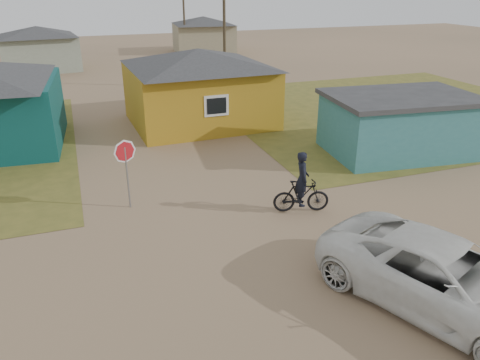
% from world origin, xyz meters
% --- Properties ---
extents(ground, '(120.00, 120.00, 0.00)m').
position_xyz_m(ground, '(0.00, 0.00, 0.00)').
color(ground, '#947455').
extents(grass_ne, '(20.00, 18.00, 0.00)m').
position_xyz_m(grass_ne, '(14.00, 13.00, 0.01)').
color(grass_ne, olive).
rests_on(grass_ne, ground).
extents(house_yellow, '(7.72, 6.76, 3.90)m').
position_xyz_m(house_yellow, '(2.50, 14.00, 2.00)').
color(house_yellow, '#AE811A').
rests_on(house_yellow, ground).
extents(shed_turquoise, '(6.71, 4.93, 2.60)m').
position_xyz_m(shed_turquoise, '(9.50, 6.50, 1.31)').
color(shed_turquoise, teal).
rests_on(shed_turquoise, ground).
extents(house_pale_west, '(7.04, 6.15, 3.60)m').
position_xyz_m(house_pale_west, '(-6.00, 34.00, 1.86)').
color(house_pale_west, gray).
rests_on(house_pale_west, ground).
extents(house_beige_east, '(6.95, 6.05, 3.60)m').
position_xyz_m(house_beige_east, '(10.00, 40.00, 1.86)').
color(house_beige_east, gray).
rests_on(house_beige_east, ground).
extents(utility_pole_near, '(1.40, 0.20, 8.00)m').
position_xyz_m(utility_pole_near, '(6.50, 22.00, 4.14)').
color(utility_pole_near, '#433728').
rests_on(utility_pole_near, ground).
extents(utility_pole_far, '(1.40, 0.20, 8.00)m').
position_xyz_m(utility_pole_far, '(7.50, 38.00, 4.14)').
color(utility_pole_far, '#433728').
rests_on(utility_pole_far, ground).
extents(stop_sign, '(0.79, 0.06, 2.40)m').
position_xyz_m(stop_sign, '(-2.45, 4.92, 1.77)').
color(stop_sign, gray).
rests_on(stop_sign, ground).
extents(cyclist, '(1.93, 1.01, 2.10)m').
position_xyz_m(cyclist, '(2.86, 2.69, 0.76)').
color(cyclist, black).
rests_on(cyclist, ground).
extents(vehicle, '(4.84, 6.55, 1.66)m').
position_xyz_m(vehicle, '(3.73, -2.92, 0.83)').
color(vehicle, white).
rests_on(vehicle, ground).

